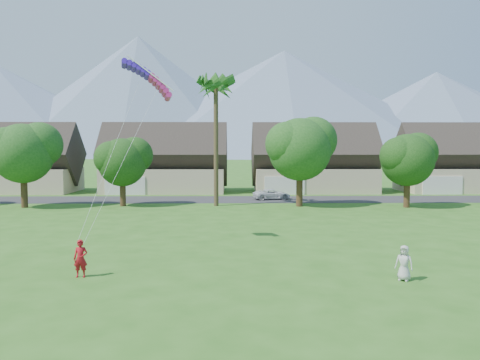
{
  "coord_description": "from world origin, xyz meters",
  "views": [
    {
      "loc": [
        -0.44,
        -16.52,
        5.65
      ],
      "look_at": [
        0.0,
        10.0,
        3.8
      ],
      "focal_mm": 35.0,
      "sensor_mm": 36.0,
      "label": 1
    }
  ],
  "objects_px": {
    "kite_flyer": "(81,258)",
    "parafoil_kite": "(149,77)",
    "watcher": "(404,263)",
    "parked_car": "(272,194)"
  },
  "relations": [
    {
      "from": "kite_flyer",
      "to": "parafoil_kite",
      "type": "bearing_deg",
      "value": 71.99
    },
    {
      "from": "watcher",
      "to": "parafoil_kite",
      "type": "distance_m",
      "value": 16.74
    },
    {
      "from": "kite_flyer",
      "to": "watcher",
      "type": "distance_m",
      "value": 13.93
    },
    {
      "from": "watcher",
      "to": "parafoil_kite",
      "type": "xyz_separation_m",
      "value": [
        -12.0,
        7.53,
        8.91
      ]
    },
    {
      "from": "watcher",
      "to": "parked_car",
      "type": "height_order",
      "value": "watcher"
    },
    {
      "from": "parked_car",
      "to": "parafoil_kite",
      "type": "height_order",
      "value": "parafoil_kite"
    },
    {
      "from": "watcher",
      "to": "parafoil_kite",
      "type": "bearing_deg",
      "value": -178.84
    },
    {
      "from": "watcher",
      "to": "parked_car",
      "type": "distance_m",
      "value": 31.25
    },
    {
      "from": "kite_flyer",
      "to": "watcher",
      "type": "relative_size",
      "value": 1.09
    },
    {
      "from": "kite_flyer",
      "to": "parked_car",
      "type": "height_order",
      "value": "kite_flyer"
    }
  ]
}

